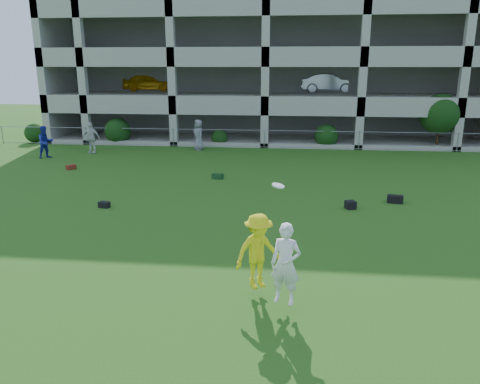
# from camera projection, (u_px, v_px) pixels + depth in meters

# --- Properties ---
(ground) EXTENTS (100.00, 100.00, 0.00)m
(ground) POSITION_uv_depth(u_px,v_px,m) (221.00, 274.00, 12.12)
(ground) COLOR #235114
(ground) RESTS_ON ground
(bystander_a) EXTENTS (1.12, 1.14, 1.85)m
(bystander_a) POSITION_uv_depth(u_px,v_px,m) (45.00, 142.00, 26.92)
(bystander_a) COLOR navy
(bystander_a) RESTS_ON ground
(bystander_b) EXTENTS (1.12, 0.51, 1.88)m
(bystander_b) POSITION_uv_depth(u_px,v_px,m) (91.00, 138.00, 28.40)
(bystander_b) COLOR silver
(bystander_b) RESTS_ON ground
(bystander_c) EXTENTS (1.04, 1.12, 1.92)m
(bystander_c) POSITION_uv_depth(u_px,v_px,m) (199.00, 135.00, 29.45)
(bystander_c) COLOR slate
(bystander_c) RESTS_ON ground
(bag_black_b) EXTENTS (0.45, 0.34, 0.22)m
(bag_black_b) POSITION_uv_depth(u_px,v_px,m) (104.00, 205.00, 17.75)
(bag_black_b) COLOR black
(bag_black_b) RESTS_ON ground
(crate_d) EXTENTS (0.45, 0.45, 0.30)m
(crate_d) POSITION_uv_depth(u_px,v_px,m) (350.00, 205.00, 17.58)
(crate_d) COLOR black
(crate_d) RESTS_ON ground
(bag_black_e) EXTENTS (0.64, 0.40, 0.30)m
(bag_black_e) POSITION_uv_depth(u_px,v_px,m) (395.00, 199.00, 18.33)
(bag_black_e) COLOR black
(bag_black_e) RESTS_ON ground
(bag_red_f) EXTENTS (0.49, 0.53, 0.24)m
(bag_red_f) POSITION_uv_depth(u_px,v_px,m) (71.00, 167.00, 24.16)
(bag_red_f) COLOR #5B1B0F
(bag_red_f) RESTS_ON ground
(bag_green_g) EXTENTS (0.57, 0.44, 0.25)m
(bag_green_g) POSITION_uv_depth(u_px,v_px,m) (218.00, 176.00, 22.19)
(bag_green_g) COLOR #123314
(bag_green_g) RESTS_ON ground
(frisbee_contest) EXTENTS (1.68, 1.66, 2.64)m
(frisbee_contest) POSITION_uv_depth(u_px,v_px,m) (265.00, 254.00, 10.54)
(frisbee_contest) COLOR yellow
(frisbee_contest) RESTS_ON ground
(parking_garage) EXTENTS (30.00, 14.00, 12.00)m
(parking_garage) POSITION_uv_depth(u_px,v_px,m) (271.00, 54.00, 37.10)
(parking_garage) COLOR #9E998C
(parking_garage) RESTS_ON ground
(fence) EXTENTS (36.06, 0.06, 1.20)m
(fence) POSITION_uv_depth(u_px,v_px,m) (264.00, 139.00, 30.18)
(fence) COLOR gray
(fence) RESTS_ON ground
(shrub_row) EXTENTS (34.38, 2.52, 3.50)m
(shrub_row) POSITION_uv_depth(u_px,v_px,m) (336.00, 124.00, 30.14)
(shrub_row) COLOR #163D11
(shrub_row) RESTS_ON ground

